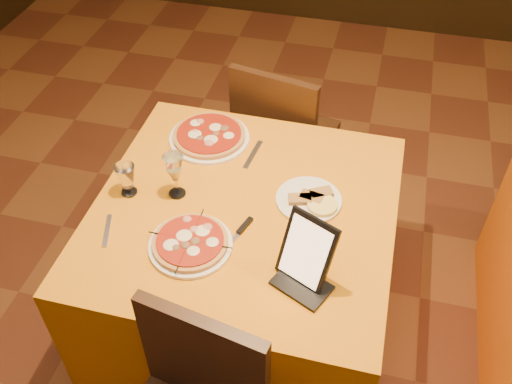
% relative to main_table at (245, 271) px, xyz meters
% --- Properties ---
extents(main_table, '(1.10, 1.10, 0.75)m').
position_rel_main_table_xyz_m(main_table, '(0.00, 0.00, 0.00)').
color(main_table, orange).
rests_on(main_table, floor).
extents(chair_main_far, '(0.53, 0.53, 0.91)m').
position_rel_main_table_xyz_m(chair_main_far, '(0.00, 0.82, 0.08)').
color(chair_main_far, black).
rests_on(chair_main_far, floor).
extents(pizza_near, '(0.29, 0.29, 0.03)m').
position_rel_main_table_xyz_m(pizza_near, '(-0.13, -0.23, 0.39)').
color(pizza_near, white).
rests_on(pizza_near, main_table).
extents(pizza_far, '(0.34, 0.34, 0.03)m').
position_rel_main_table_xyz_m(pizza_far, '(-0.24, 0.35, 0.39)').
color(pizza_far, white).
rests_on(pizza_far, main_table).
extents(cutlet_dish, '(0.25, 0.25, 0.03)m').
position_rel_main_table_xyz_m(cutlet_dish, '(0.22, 0.09, 0.39)').
color(cutlet_dish, white).
rests_on(cutlet_dish, main_table).
extents(wine_glass, '(0.09, 0.09, 0.19)m').
position_rel_main_table_xyz_m(wine_glass, '(-0.26, 0.01, 0.47)').
color(wine_glass, '#DCD37D').
rests_on(wine_glass, main_table).
extents(water_glass, '(0.07, 0.07, 0.13)m').
position_rel_main_table_xyz_m(water_glass, '(-0.44, -0.03, 0.44)').
color(water_glass, white).
rests_on(water_glass, main_table).
extents(tablet, '(0.20, 0.16, 0.23)m').
position_rel_main_table_xyz_m(tablet, '(0.27, -0.25, 0.49)').
color(tablet, black).
rests_on(tablet, main_table).
extents(knife, '(0.08, 0.20, 0.01)m').
position_rel_main_table_xyz_m(knife, '(0.00, -0.17, 0.38)').
color(knife, '#B7B7BE').
rests_on(knife, main_table).
extents(fork_near, '(0.06, 0.15, 0.01)m').
position_rel_main_table_xyz_m(fork_near, '(-0.44, -0.23, 0.38)').
color(fork_near, '#A6A5AC').
rests_on(fork_near, main_table).
extents(fork_far, '(0.04, 0.18, 0.01)m').
position_rel_main_table_xyz_m(fork_far, '(-0.04, 0.29, 0.38)').
color(fork_far, silver).
rests_on(fork_far, main_table).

